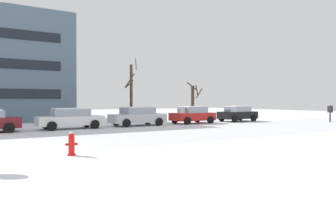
{
  "coord_description": "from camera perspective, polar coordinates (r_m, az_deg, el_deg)",
  "views": [
    {
      "loc": [
        -0.87,
        -13.5,
        1.99
      ],
      "look_at": [
        10.86,
        5.83,
        1.72
      ],
      "focal_mm": 34.08,
      "sensor_mm": 36.0,
      "label": 1
    }
  ],
  "objects": [
    {
      "name": "ground_plane",
      "position": [
        13.67,
        -27.5,
        -7.76
      ],
      "size": [
        120.0,
        120.0,
        0.0
      ],
      "primitive_type": "plane",
      "color": "white"
    },
    {
      "name": "fire_hydrant",
      "position": [
        12.26,
        -16.88,
        -6.61
      ],
      "size": [
        0.44,
        0.3,
        0.87
      ],
      "color": "red",
      "rests_on": "ground"
    },
    {
      "name": "parked_car_white",
      "position": [
        23.92,
        -17.04,
        -2.29
      ],
      "size": [
        4.65,
        2.09,
        1.49
      ],
      "color": "white",
      "rests_on": "ground"
    },
    {
      "name": "parked_car_silver",
      "position": [
        25.96,
        -5.45,
        -1.99
      ],
      "size": [
        4.52,
        2.25,
        1.54
      ],
      "color": "silver",
      "rests_on": "ground"
    },
    {
      "name": "parked_car_red",
      "position": [
        28.68,
        4.42,
        -1.74
      ],
      "size": [
        4.02,
        2.23,
        1.54
      ],
      "color": "red",
      "rests_on": "ground"
    },
    {
      "name": "parked_car_black",
      "position": [
        32.12,
        12.34,
        -1.51
      ],
      "size": [
        3.97,
        2.14,
        1.51
      ],
      "color": "black",
      "rests_on": "ground"
    },
    {
      "name": "pedestrian_crossing",
      "position": [
        34.31,
        27.0,
        -1.01
      ],
      "size": [
        0.37,
        0.44,
        1.75
      ],
      "color": "#2D334C",
      "rests_on": "ground"
    },
    {
      "name": "tree_far_left",
      "position": [
        32.64,
        4.5,
        0.62
      ],
      "size": [
        1.63,
        1.47,
        3.93
      ],
      "color": "#423326",
      "rests_on": "ground"
    },
    {
      "name": "tree_far_mid",
      "position": [
        30.46,
        -6.61,
        2.31
      ],
      "size": [
        1.14,
        1.23,
        5.99
      ],
      "color": "#423326",
      "rests_on": "ground"
    }
  ]
}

